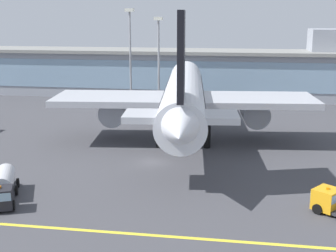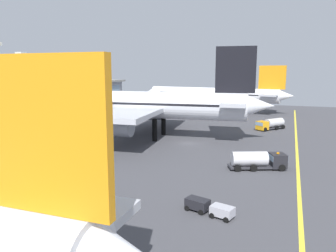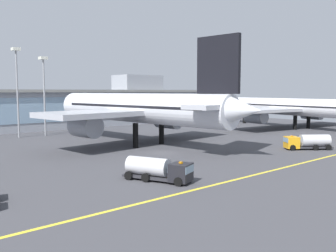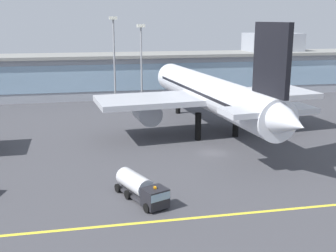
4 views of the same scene
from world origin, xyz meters
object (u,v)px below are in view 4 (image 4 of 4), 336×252
Objects in this scene: airliner_near_right at (210,94)px; service_truck_far at (142,188)px; apron_light_mast_west at (114,48)px; apron_light_mast_centre at (141,52)px.

service_truck_far is (-16.85, -27.80, -6.09)m from airliner_near_right.
apron_light_mast_west is at bearing 155.86° from service_truck_far.
service_truck_far is 56.98m from apron_light_mast_centre.
apron_light_mast_centre is at bearing -3.57° from apron_light_mast_west.
apron_light_mast_centre is (7.80, 55.19, 11.83)m from service_truck_far.
airliner_near_right is 2.93× the size of apron_light_mast_centre.
airliner_near_right is 29.41m from apron_light_mast_centre.
apron_light_mast_west is 6.52m from apron_light_mast_centre.
apron_light_mast_west reaches higher than apron_light_mast_centre.
airliner_near_right is 2.69× the size of apron_light_mast_west.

